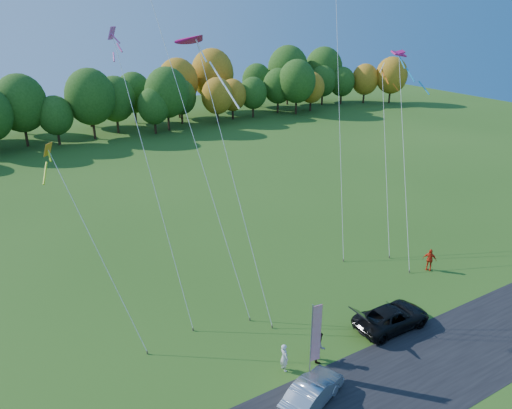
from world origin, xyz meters
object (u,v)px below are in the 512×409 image
silver_sedan (312,392)px  feather_flag (315,333)px  person_east (429,260)px  black_suv (392,317)px

silver_sedan → feather_flag: 2.82m
silver_sedan → person_east: person_east is taller
black_suv → silver_sedan: 8.25m
feather_flag → person_east: bearing=18.0°
black_suv → feather_flag: feather_flag is taller
silver_sedan → person_east: (15.31, 6.08, 0.16)m
black_suv → person_east: 8.27m
person_east → feather_flag: (-14.07, -4.58, 1.89)m
black_suv → feather_flag: bearing=99.8°
black_suv → silver_sedan: size_ratio=1.21×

